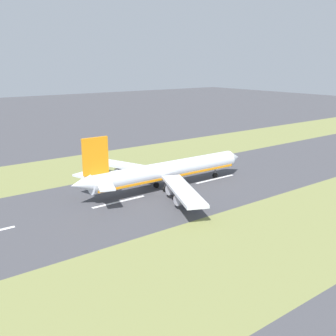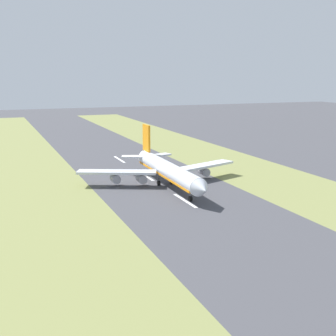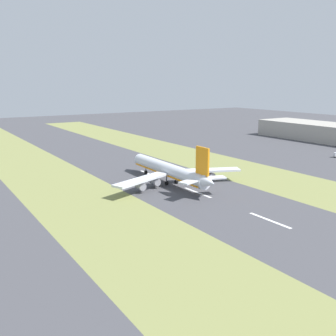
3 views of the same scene
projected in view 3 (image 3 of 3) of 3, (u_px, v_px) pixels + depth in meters
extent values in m
plane|color=#424247|center=(177.00, 185.00, 176.12)|extent=(800.00, 800.00, 0.00)
cube|color=olive|center=(81.00, 200.00, 152.42)|extent=(40.00, 600.00, 0.01)
cube|color=olive|center=(250.00, 172.00, 199.82)|extent=(40.00, 600.00, 0.01)
cube|color=silver|center=(270.00, 220.00, 130.52)|extent=(1.20, 18.00, 0.01)
cube|color=silver|center=(198.00, 193.00, 163.43)|extent=(1.20, 18.00, 0.01)
cube|color=silver|center=(150.00, 174.00, 196.34)|extent=(1.20, 18.00, 0.01)
cylinder|color=silver|center=(168.00, 170.00, 177.60)|extent=(7.23, 56.12, 6.00)
cone|color=silver|center=(137.00, 159.00, 203.04)|extent=(5.99, 5.13, 5.88)
cone|color=silver|center=(210.00, 183.00, 151.57)|extent=(5.23, 6.11, 5.10)
cube|color=orange|center=(168.00, 173.00, 177.95)|extent=(6.88, 53.87, 0.70)
cube|color=silver|center=(141.00, 180.00, 162.87)|extent=(29.25, 15.88, 0.90)
cube|color=silver|center=(209.00, 170.00, 180.67)|extent=(29.01, 16.96, 0.90)
cylinder|color=#93939E|center=(155.00, 181.00, 170.40)|extent=(3.30, 4.87, 3.20)
cylinder|color=#93939E|center=(140.00, 186.00, 162.91)|extent=(3.30, 4.87, 3.20)
cylinder|color=#93939E|center=(189.00, 176.00, 179.56)|extent=(3.30, 4.87, 3.20)
cylinder|color=#93939E|center=(210.00, 175.00, 181.21)|extent=(3.30, 4.87, 3.20)
cube|color=orange|center=(202.00, 161.00, 154.10)|extent=(0.98, 8.02, 11.00)
cube|color=silver|center=(191.00, 181.00, 152.90)|extent=(10.84, 7.09, 0.60)
cube|color=silver|center=(213.00, 178.00, 158.49)|extent=(10.89, 7.45, 0.60)
cylinder|color=#59595E|center=(146.00, 169.00, 196.14)|extent=(0.50, 0.50, 3.20)
cylinder|color=black|center=(146.00, 172.00, 196.48)|extent=(0.94, 1.82, 1.80)
cylinder|color=#59595E|center=(167.00, 180.00, 174.57)|extent=(0.50, 0.50, 3.20)
cylinder|color=black|center=(167.00, 183.00, 174.91)|extent=(0.94, 1.82, 1.80)
cylinder|color=#59595E|center=(176.00, 178.00, 177.21)|extent=(0.50, 0.50, 3.20)
cylinder|color=black|center=(176.00, 182.00, 177.55)|extent=(0.94, 1.82, 1.80)
cube|color=#A39E93|center=(322.00, 132.00, 310.55)|extent=(36.00, 103.23, 13.22)
cylinder|color=black|center=(334.00, 156.00, 240.47)|extent=(1.06, 0.71, 1.00)
cylinder|color=black|center=(336.00, 157.00, 238.35)|extent=(1.06, 0.71, 1.00)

